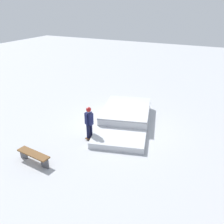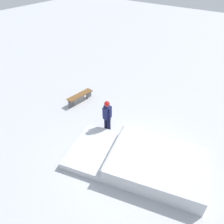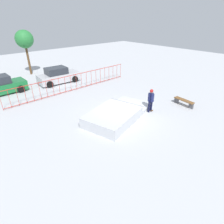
% 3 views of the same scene
% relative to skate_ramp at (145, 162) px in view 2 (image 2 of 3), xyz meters
% --- Properties ---
extents(ground_plane, '(60.00, 60.00, 0.00)m').
position_rel_skate_ramp_xyz_m(ground_plane, '(0.73, 0.07, -0.32)').
color(ground_plane, '#B7BABF').
extents(skate_ramp, '(5.89, 3.91, 0.74)m').
position_rel_skate_ramp_xyz_m(skate_ramp, '(0.00, 0.00, 0.00)').
color(skate_ramp, silver).
rests_on(skate_ramp, ground).
extents(skater, '(0.44, 0.41, 1.73)m').
position_rel_skate_ramp_xyz_m(skater, '(2.50, -0.86, 0.69)').
color(skater, black).
rests_on(skater, ground).
extents(skateboard, '(0.31, 0.81, 0.09)m').
position_rel_skate_ramp_xyz_m(skateboard, '(2.65, -0.60, -0.24)').
color(skateboard, '#593314').
rests_on(skateboard, ground).
extents(park_bench, '(0.57, 1.65, 0.48)m').
position_rel_skate_ramp_xyz_m(park_bench, '(5.27, -1.95, 0.04)').
color(park_bench, brown).
rests_on(park_bench, ground).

